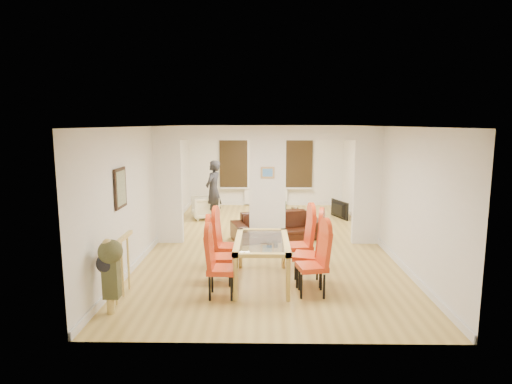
{
  "coord_description": "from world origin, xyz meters",
  "views": [
    {
      "loc": [
        -0.11,
        -9.37,
        2.66
      ],
      "look_at": [
        -0.26,
        0.6,
        1.06
      ],
      "focal_mm": 30.0,
      "sensor_mm": 36.0,
      "label": 1
    }
  ],
  "objects_px": {
    "dining_chair_la": "(221,265)",
    "dining_chair_rc": "(299,242)",
    "dining_table": "(262,261)",
    "armchair": "(205,207)",
    "television": "(337,209)",
    "bottle": "(285,205)",
    "bowl": "(295,209)",
    "dining_chair_rb": "(308,251)",
    "dining_chair_lc": "(227,243)",
    "coffee_table": "(286,214)",
    "dining_chair_lb": "(220,253)",
    "sofa": "(278,226)",
    "person": "(213,190)",
    "dining_chair_ra": "(312,262)"
  },
  "relations": [
    {
      "from": "person",
      "to": "television",
      "type": "relative_size",
      "value": 1.91
    },
    {
      "from": "sofa",
      "to": "bottle",
      "type": "height_order",
      "value": "sofa"
    },
    {
      "from": "armchair",
      "to": "dining_chair_lc",
      "type": "bearing_deg",
      "value": -5.11
    },
    {
      "from": "person",
      "to": "bottle",
      "type": "xyz_separation_m",
      "value": [
        2.0,
        0.24,
        -0.47
      ]
    },
    {
      "from": "dining_chair_la",
      "to": "armchair",
      "type": "distance_m",
      "value": 5.61
    },
    {
      "from": "dining_chair_rc",
      "to": "television",
      "type": "relative_size",
      "value": 1.27
    },
    {
      "from": "armchair",
      "to": "person",
      "type": "height_order",
      "value": "person"
    },
    {
      "from": "dining_chair_rb",
      "to": "dining_chair_lb",
      "type": "bearing_deg",
      "value": -167.23
    },
    {
      "from": "dining_chair_rb",
      "to": "bottle",
      "type": "height_order",
      "value": "dining_chair_rb"
    },
    {
      "from": "dining_chair_la",
      "to": "coffee_table",
      "type": "xyz_separation_m",
      "value": [
        1.3,
        5.56,
        -0.4
      ]
    },
    {
      "from": "coffee_table",
      "to": "dining_chair_rb",
      "type": "bearing_deg",
      "value": -89.06
    },
    {
      "from": "person",
      "to": "coffee_table",
      "type": "relative_size",
      "value": 1.7
    },
    {
      "from": "coffee_table",
      "to": "dining_table",
      "type": "bearing_deg",
      "value": -97.79
    },
    {
      "from": "dining_chair_lc",
      "to": "dining_chair_ra",
      "type": "relative_size",
      "value": 0.98
    },
    {
      "from": "dining_chair_ra",
      "to": "coffee_table",
      "type": "distance_m",
      "value": 5.47
    },
    {
      "from": "dining_table",
      "to": "person",
      "type": "height_order",
      "value": "person"
    },
    {
      "from": "armchair",
      "to": "dining_chair_ra",
      "type": "bearing_deg",
      "value": 5.97
    },
    {
      "from": "dining_chair_ra",
      "to": "person",
      "type": "distance_m",
      "value": 5.69
    },
    {
      "from": "sofa",
      "to": "bottle",
      "type": "relative_size",
      "value": 7.59
    },
    {
      "from": "dining_table",
      "to": "dining_chair_lc",
      "type": "height_order",
      "value": "dining_chair_lc"
    },
    {
      "from": "dining_table",
      "to": "person",
      "type": "relative_size",
      "value": 0.96
    },
    {
      "from": "armchair",
      "to": "coffee_table",
      "type": "distance_m",
      "value": 2.31
    },
    {
      "from": "sofa",
      "to": "coffee_table",
      "type": "distance_m",
      "value": 2.22
    },
    {
      "from": "dining_table",
      "to": "dining_chair_rb",
      "type": "xyz_separation_m",
      "value": [
        0.76,
        -0.03,
        0.19
      ]
    },
    {
      "from": "dining_chair_lc",
      "to": "person",
      "type": "relative_size",
      "value": 0.63
    },
    {
      "from": "dining_chair_lb",
      "to": "sofa",
      "type": "bearing_deg",
      "value": 66.47
    },
    {
      "from": "dining_chair_ra",
      "to": "dining_chair_rb",
      "type": "xyz_separation_m",
      "value": [
        -0.02,
        0.45,
        0.03
      ]
    },
    {
      "from": "dining_chair_rb",
      "to": "coffee_table",
      "type": "distance_m",
      "value": 5.03
    },
    {
      "from": "bowl",
      "to": "bottle",
      "type": "bearing_deg",
      "value": -169.52
    },
    {
      "from": "dining_chair_lb",
      "to": "bottle",
      "type": "height_order",
      "value": "dining_chair_lb"
    },
    {
      "from": "dining_table",
      "to": "dining_chair_lc",
      "type": "bearing_deg",
      "value": 136.67
    },
    {
      "from": "dining_chair_ra",
      "to": "bowl",
      "type": "xyz_separation_m",
      "value": [
        0.15,
        5.56,
        -0.28
      ]
    },
    {
      "from": "television",
      "to": "bottle",
      "type": "bearing_deg",
      "value": 68.78
    },
    {
      "from": "dining_table",
      "to": "dining_chair_rb",
      "type": "bearing_deg",
      "value": -2.53
    },
    {
      "from": "dining_table",
      "to": "bowl",
      "type": "relative_size",
      "value": 7.07
    },
    {
      "from": "dining_chair_ra",
      "to": "bottle",
      "type": "bearing_deg",
      "value": 79.25
    },
    {
      "from": "dining_chair_ra",
      "to": "dining_chair_la",
      "type": "bearing_deg",
      "value": 172.17
    },
    {
      "from": "dining_chair_lc",
      "to": "bottle",
      "type": "height_order",
      "value": "dining_chair_lc"
    },
    {
      "from": "coffee_table",
      "to": "bottle",
      "type": "bearing_deg",
      "value": 116.83
    },
    {
      "from": "dining_chair_la",
      "to": "dining_chair_rc",
      "type": "distance_m",
      "value": 1.76
    },
    {
      "from": "dining_chair_la",
      "to": "dining_chair_rb",
      "type": "xyz_separation_m",
      "value": [
        1.38,
        0.55,
        0.05
      ]
    },
    {
      "from": "dining_chair_lb",
      "to": "television",
      "type": "distance_m",
      "value": 5.78
    },
    {
      "from": "dining_chair_lc",
      "to": "person",
      "type": "xyz_separation_m",
      "value": [
        -0.72,
        4.19,
        0.31
      ]
    },
    {
      "from": "dining_chair_ra",
      "to": "bottle",
      "type": "distance_m",
      "value": 5.52
    },
    {
      "from": "dining_chair_lb",
      "to": "coffee_table",
      "type": "height_order",
      "value": "dining_chair_lb"
    },
    {
      "from": "armchair",
      "to": "bottle",
      "type": "distance_m",
      "value": 2.27
    },
    {
      "from": "dining_chair_lc",
      "to": "coffee_table",
      "type": "bearing_deg",
      "value": 80.51
    },
    {
      "from": "dining_table",
      "to": "dining_chair_rc",
      "type": "bearing_deg",
      "value": 41.71
    },
    {
      "from": "dining_table",
      "to": "armchair",
      "type": "relative_size",
      "value": 2.25
    },
    {
      "from": "dining_chair_rb",
      "to": "television",
      "type": "distance_m",
      "value": 5.24
    }
  ]
}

